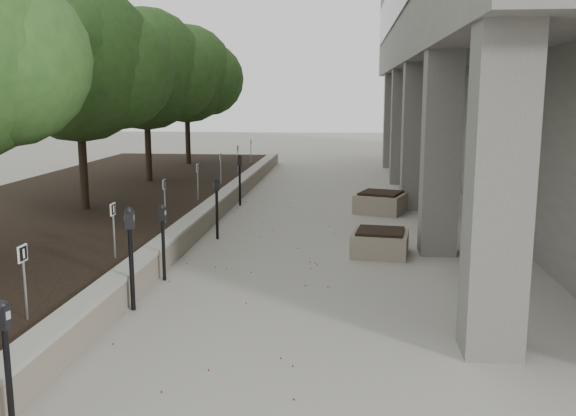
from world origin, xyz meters
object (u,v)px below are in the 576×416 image
at_px(planter_back, 381,202).
at_px(parking_meter_3, 163,243).
at_px(crabapple_tree_5, 187,95).
at_px(crabapple_tree_4, 146,95).
at_px(parking_meter_1, 8,370).
at_px(parking_meter_2, 131,259).
at_px(crabapple_tree_3, 79,96).
at_px(planter_front, 380,242).
at_px(parking_meter_4, 217,209).
at_px(parking_meter_5, 240,180).

bearing_deg(planter_back, parking_meter_3, -120.80).
bearing_deg(crabapple_tree_5, crabapple_tree_4, -90.00).
height_order(parking_meter_1, parking_meter_2, parking_meter_2).
height_order(crabapple_tree_3, planter_front, crabapple_tree_3).
bearing_deg(crabapple_tree_4, crabapple_tree_5, 90.00).
xyz_separation_m(parking_meter_3, planter_back, (4.00, 6.71, -0.38)).
height_order(parking_meter_2, planter_front, parking_meter_2).
xyz_separation_m(parking_meter_3, parking_meter_4, (0.26, 3.17, 0.02)).
distance_m(parking_meter_5, planter_back, 4.06).
relative_size(crabapple_tree_4, planter_front, 5.02).
bearing_deg(planter_back, crabapple_tree_3, -162.40).
relative_size(parking_meter_1, planter_front, 1.24).
distance_m(crabapple_tree_5, parking_meter_1, 19.91).
xyz_separation_m(parking_meter_1, parking_meter_3, (-0.04, 5.07, -0.01)).
distance_m(parking_meter_4, planter_front, 3.69).
distance_m(crabapple_tree_4, planter_back, 8.26).
xyz_separation_m(crabapple_tree_4, parking_meter_3, (3.27, -9.40, -2.46)).
bearing_deg(planter_back, crabapple_tree_5, 133.40).
bearing_deg(crabapple_tree_4, parking_meter_4, -60.45).
relative_size(crabapple_tree_5, parking_meter_3, 4.10).
xyz_separation_m(crabapple_tree_3, crabapple_tree_4, (0.00, 5.00, 0.00)).
height_order(crabapple_tree_4, parking_meter_5, crabapple_tree_4).
bearing_deg(crabapple_tree_5, parking_meter_4, -72.53).
relative_size(parking_meter_4, planter_back, 1.13).
bearing_deg(crabapple_tree_5, crabapple_tree_3, -90.00).
bearing_deg(parking_meter_2, parking_meter_1, -100.65).
distance_m(crabapple_tree_3, planter_front, 7.95).
bearing_deg(crabapple_tree_4, crabapple_tree_3, -90.00).
relative_size(parking_meter_1, parking_meter_2, 0.86).
distance_m(parking_meter_5, planter_front, 6.50).
bearing_deg(parking_meter_3, crabapple_tree_5, 108.89).
bearing_deg(parking_meter_1, crabapple_tree_3, 124.28).
distance_m(crabapple_tree_3, parking_meter_5, 5.07).
bearing_deg(parking_meter_4, crabapple_tree_5, 87.37).
bearing_deg(parking_meter_3, parking_meter_2, -84.81).
xyz_separation_m(crabapple_tree_3, parking_meter_1, (3.32, -9.47, -2.45)).
relative_size(crabapple_tree_3, planter_back, 4.49).
distance_m(crabapple_tree_4, parking_meter_2, 11.64).
relative_size(crabapple_tree_3, crabapple_tree_4, 1.00).
bearing_deg(parking_meter_4, parking_meter_1, -111.62).
height_order(parking_meter_4, planter_back, parking_meter_4).
bearing_deg(parking_meter_5, planter_front, -67.94).
height_order(crabapple_tree_5, parking_meter_4, crabapple_tree_5).
distance_m(crabapple_tree_4, planter_front, 10.52).
bearing_deg(parking_meter_4, crabapple_tree_4, 99.45).
bearing_deg(parking_meter_2, parking_meter_5, 77.92).
relative_size(crabapple_tree_4, crabapple_tree_5, 1.00).
relative_size(crabapple_tree_4, planter_back, 4.49).
distance_m(crabapple_tree_5, parking_meter_4, 12.03).
bearing_deg(parking_meter_2, crabapple_tree_4, 94.82).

